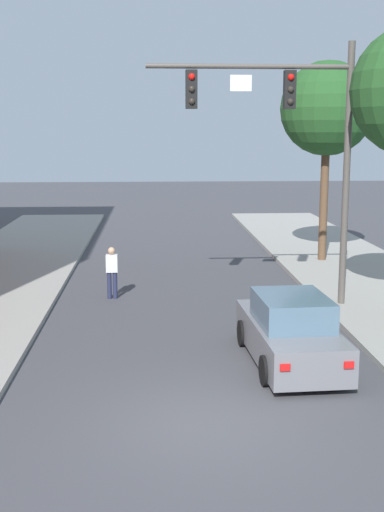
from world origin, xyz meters
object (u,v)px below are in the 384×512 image
(traffic_signal_mast, at_px, (292,127))
(street_tree_third, at_px, (327,109))
(pedestrian_crossing_road, at_px, (112,270))
(car_lead_grey, at_px, (290,332))

(traffic_signal_mast, relative_size, street_tree_third, 0.97)
(street_tree_third, bearing_deg, traffic_signal_mast, -112.13)
(traffic_signal_mast, height_order, pedestrian_crossing_road, traffic_signal_mast)
(pedestrian_crossing_road, relative_size, street_tree_third, 0.21)
(traffic_signal_mast, bearing_deg, street_tree_third, 67.87)
(traffic_signal_mast, bearing_deg, car_lead_grey, -101.05)
(traffic_signal_mast, xyz_separation_m, car_lead_grey, (-0.91, -4.65, -4.58))
(car_lead_grey, relative_size, pedestrian_crossing_road, 2.63)
(car_lead_grey, bearing_deg, pedestrian_crossing_road, 124.99)
(traffic_signal_mast, distance_m, car_lead_grey, 6.59)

